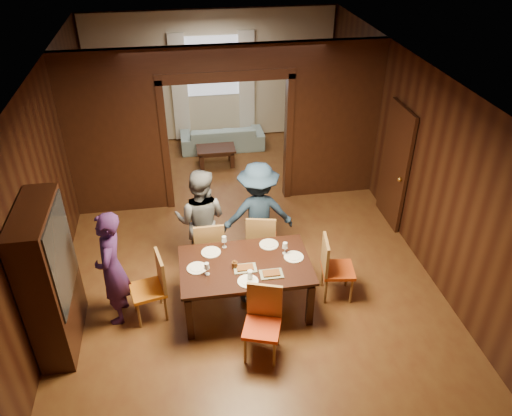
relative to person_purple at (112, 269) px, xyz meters
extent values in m
plane|color=#572C18|center=(1.85, 1.20, -0.83)|extent=(9.00, 9.00, 0.00)
cube|color=silver|center=(1.85, 1.20, 2.07)|extent=(5.50, 9.00, 0.02)
cube|color=black|center=(1.85, 5.70, 0.62)|extent=(5.50, 0.02, 2.90)
cube|color=black|center=(-0.90, 1.20, 0.62)|extent=(0.02, 9.00, 2.90)
cube|color=black|center=(4.60, 1.20, 0.62)|extent=(0.02, 9.00, 2.90)
cube|color=black|center=(-0.07, 2.80, 0.37)|extent=(1.65, 0.15, 2.40)
cube|color=black|center=(3.78, 2.80, 0.37)|extent=(1.65, 0.15, 2.40)
cube|color=black|center=(1.85, 2.80, 1.82)|extent=(5.50, 0.15, 0.50)
cube|color=beige|center=(1.85, 5.67, 0.62)|extent=(5.40, 0.04, 2.85)
imported|color=#381A4C|center=(0.00, 0.00, 0.00)|extent=(0.45, 0.64, 1.66)
imported|color=#595960|center=(1.22, 0.93, 0.00)|extent=(0.96, 0.84, 1.67)
imported|color=#192940|center=(2.09, 0.95, 0.01)|extent=(1.09, 0.63, 1.68)
imported|color=#85A5AE|center=(1.95, 5.05, -0.56)|extent=(1.85, 0.73, 0.54)
imported|color=black|center=(1.83, 0.03, -0.03)|extent=(0.31, 0.31, 0.08)
cube|color=black|center=(1.74, -0.10, -0.45)|extent=(1.75, 1.09, 0.76)
cube|color=black|center=(1.74, 4.24, -0.63)|extent=(0.80, 0.50, 0.40)
cube|color=black|center=(-0.68, -0.30, 0.17)|extent=(0.40, 1.20, 2.00)
cube|color=black|center=(4.55, 1.70, 0.22)|extent=(0.06, 0.90, 2.10)
cube|color=silver|center=(1.85, 5.64, 0.87)|extent=(1.20, 0.03, 1.30)
cube|color=white|center=(1.10, 5.60, 0.42)|extent=(0.35, 0.06, 2.40)
cube|color=white|center=(2.60, 5.60, 0.42)|extent=(0.35, 0.06, 2.40)
cylinder|color=white|center=(1.09, -0.09, -0.07)|extent=(0.27, 0.27, 0.01)
cylinder|color=white|center=(1.31, 0.22, -0.07)|extent=(0.27, 0.27, 0.01)
cylinder|color=silver|center=(2.13, 0.27, -0.07)|extent=(0.27, 0.27, 0.01)
cylinder|color=white|center=(2.41, -0.06, -0.07)|extent=(0.27, 0.27, 0.01)
cylinder|color=white|center=(1.72, -0.46, -0.07)|extent=(0.27, 0.27, 0.01)
cube|color=gray|center=(1.72, -0.20, -0.05)|extent=(0.30, 0.20, 0.04)
cube|color=gray|center=(2.04, -0.37, -0.05)|extent=(0.30, 0.20, 0.04)
cylinder|color=silver|center=(1.75, -0.42, 0.00)|extent=(0.07, 0.07, 0.14)
camera|label=1|loc=(1.04, -5.25, 4.16)|focal=35.00mm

